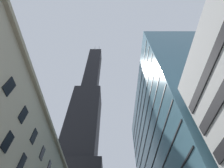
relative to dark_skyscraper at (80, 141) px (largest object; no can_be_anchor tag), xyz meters
The scene contains 2 objects.
dark_skyscraper is the anchor object (origin of this frame).
glass_office_midrise 60.48m from the dark_skyscraper, 47.31° to the right, with size 17.80×48.08×50.05m.
Camera 1 is at (1.39, -8.83, 1.49)m, focal length 25.67 mm.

